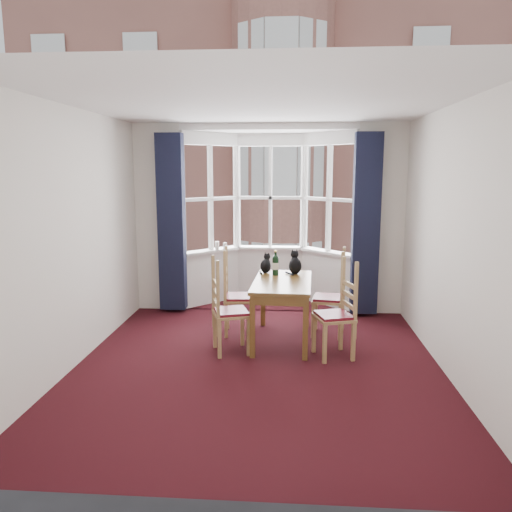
# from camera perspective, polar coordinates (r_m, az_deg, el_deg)

# --- Properties ---
(floor) EXTENTS (4.50, 4.50, 0.00)m
(floor) POSITION_cam_1_polar(r_m,az_deg,el_deg) (5.60, 0.16, -12.53)
(floor) COLOR black
(floor) RESTS_ON ground
(ceiling) EXTENTS (4.50, 4.50, 0.00)m
(ceiling) POSITION_cam_1_polar(r_m,az_deg,el_deg) (5.22, 0.18, 17.18)
(ceiling) COLOR white
(ceiling) RESTS_ON floor
(wall_left) EXTENTS (0.00, 4.50, 4.50)m
(wall_left) POSITION_cam_1_polar(r_m,az_deg,el_deg) (5.73, -20.22, 1.88)
(wall_left) COLOR silver
(wall_left) RESTS_ON floor
(wall_right) EXTENTS (0.00, 4.50, 4.50)m
(wall_right) POSITION_cam_1_polar(r_m,az_deg,el_deg) (5.47, 21.57, 1.44)
(wall_right) COLOR silver
(wall_right) RESTS_ON floor
(wall_near) EXTENTS (4.00, 0.00, 4.00)m
(wall_near) POSITION_cam_1_polar(r_m,az_deg,el_deg) (3.03, -2.81, -4.25)
(wall_near) COLOR silver
(wall_near) RESTS_ON floor
(wall_back_pier_left) EXTENTS (0.70, 0.12, 2.80)m
(wall_back_pier_left) POSITION_cam_1_polar(r_m,az_deg,el_deg) (7.72, -10.98, 4.24)
(wall_back_pier_left) COLOR silver
(wall_back_pier_left) RESTS_ON floor
(wall_back_pier_right) EXTENTS (0.70, 0.12, 2.80)m
(wall_back_pier_right) POSITION_cam_1_polar(r_m,az_deg,el_deg) (7.56, 14.00, 4.01)
(wall_back_pier_right) COLOR silver
(wall_back_pier_right) RESTS_ON floor
(bay_window) EXTENTS (2.76, 0.94, 2.80)m
(bay_window) POSITION_cam_1_polar(r_m,az_deg,el_deg) (7.96, 1.56, 4.59)
(bay_window) COLOR white
(bay_window) RESTS_ON floor
(curtain_left) EXTENTS (0.38, 0.22, 2.60)m
(curtain_left) POSITION_cam_1_polar(r_m,az_deg,el_deg) (7.49, -9.62, 3.73)
(curtain_left) COLOR black
(curtain_left) RESTS_ON floor
(curtain_right) EXTENTS (0.38, 0.22, 2.60)m
(curtain_right) POSITION_cam_1_polar(r_m,az_deg,el_deg) (7.36, 12.45, 3.52)
(curtain_right) COLOR black
(curtain_right) RESTS_ON floor
(dining_table) EXTENTS (0.75, 1.34, 0.78)m
(dining_table) POSITION_cam_1_polar(r_m,az_deg,el_deg) (6.20, 3.03, -3.79)
(dining_table) COLOR brown
(dining_table) RESTS_ON floor
(chair_left_near) EXTENTS (0.51, 0.52, 0.92)m
(chair_left_near) POSITION_cam_1_polar(r_m,az_deg,el_deg) (5.88, -3.75, -6.59)
(chair_left_near) COLOR tan
(chair_left_near) RESTS_ON floor
(chair_left_far) EXTENTS (0.43, 0.45, 0.92)m
(chair_left_far) POSITION_cam_1_polar(r_m,az_deg,el_deg) (6.54, -2.68, -4.86)
(chair_left_far) COLOR tan
(chair_left_far) RESTS_ON floor
(chair_right_near) EXTENTS (0.51, 0.52, 0.92)m
(chair_right_near) POSITION_cam_1_polar(r_m,az_deg,el_deg) (5.84, 9.72, -6.83)
(chair_right_near) COLOR tan
(chair_right_near) RESTS_ON floor
(chair_right_far) EXTENTS (0.46, 0.48, 0.92)m
(chair_right_far) POSITION_cam_1_polar(r_m,az_deg,el_deg) (6.55, 9.03, -4.96)
(chair_right_far) COLOR tan
(chair_right_far) RESTS_ON floor
(cat_left) EXTENTS (0.18, 0.22, 0.27)m
(cat_left) POSITION_cam_1_polar(r_m,az_deg,el_deg) (6.62, 1.12, -1.04)
(cat_left) COLOR black
(cat_left) RESTS_ON dining_table
(cat_right) EXTENTS (0.19, 0.25, 0.33)m
(cat_right) POSITION_cam_1_polar(r_m,az_deg,el_deg) (6.57, 4.49, -0.97)
(cat_right) COLOR black
(cat_right) RESTS_ON dining_table
(wine_bottle) EXTENTS (0.08, 0.08, 0.32)m
(wine_bottle) POSITION_cam_1_polar(r_m,az_deg,el_deg) (6.46, 2.24, -0.96)
(wine_bottle) COLOR black
(wine_bottle) RESTS_ON dining_table
(candle_tall) EXTENTS (0.06, 0.06, 0.13)m
(candle_tall) POSITION_cam_1_polar(r_m,az_deg,el_deg) (7.95, -4.48, 1.19)
(candle_tall) COLOR white
(candle_tall) RESTS_ON bay_window
(candle_short) EXTENTS (0.06, 0.06, 0.11)m
(candle_short) POSITION_cam_1_polar(r_m,az_deg,el_deg) (7.96, -3.56, 1.13)
(candle_short) COLOR white
(candle_short) RESTS_ON bay_window
(street) EXTENTS (80.00, 80.00, 0.00)m
(street) POSITION_cam_1_polar(r_m,az_deg,el_deg) (38.29, 3.54, -2.36)
(street) COLOR #333335
(street) RESTS_ON ground
(tenement_building) EXTENTS (18.40, 7.80, 15.20)m
(tenement_building) POSITION_cam_1_polar(r_m,az_deg,el_deg) (19.19, 3.12, 8.30)
(tenement_building) COLOR #A16153
(tenement_building) RESTS_ON street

